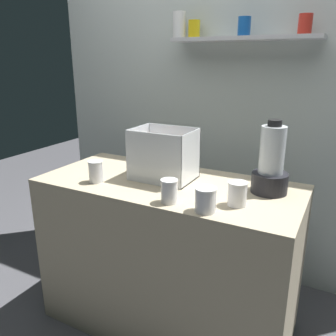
% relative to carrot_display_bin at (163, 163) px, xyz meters
% --- Properties ---
extents(ground_plane, '(8.00, 8.00, 0.00)m').
position_rel_carrot_display_bin_xyz_m(ground_plane, '(0.06, -0.05, -0.99)').
color(ground_plane, '#4C4C51').
extents(counter, '(1.40, 0.64, 0.90)m').
position_rel_carrot_display_bin_xyz_m(counter, '(0.06, -0.05, -0.54)').
color(counter, tan).
rests_on(counter, ground_plane).
extents(back_wall_unit, '(2.60, 0.24, 2.50)m').
position_rel_carrot_display_bin_xyz_m(back_wall_unit, '(0.06, 0.72, 0.27)').
color(back_wall_unit, silver).
rests_on(back_wall_unit, ground_plane).
extents(carrot_display_bin, '(0.33, 0.24, 0.28)m').
position_rel_carrot_display_bin_xyz_m(carrot_display_bin, '(0.00, 0.00, 0.00)').
color(carrot_display_bin, white).
rests_on(carrot_display_bin, counter).
extents(blender_pitcher, '(0.18, 0.18, 0.36)m').
position_rel_carrot_display_bin_xyz_m(blender_pitcher, '(0.57, 0.06, 0.05)').
color(blender_pitcher, black).
rests_on(blender_pitcher, counter).
extents(juice_cup_pomegranate_far_left, '(0.08, 0.08, 0.12)m').
position_rel_carrot_display_bin_xyz_m(juice_cup_pomegranate_far_left, '(-0.29, -0.22, -0.04)').
color(juice_cup_pomegranate_far_left, white).
rests_on(juice_cup_pomegranate_far_left, counter).
extents(juice_cup_mango_left, '(0.08, 0.08, 0.11)m').
position_rel_carrot_display_bin_xyz_m(juice_cup_mango_left, '(0.19, -0.29, -0.04)').
color(juice_cup_mango_left, white).
rests_on(juice_cup_mango_left, counter).
extents(juice_cup_carrot_middle, '(0.09, 0.09, 0.11)m').
position_rel_carrot_display_bin_xyz_m(juice_cup_carrot_middle, '(0.37, -0.30, -0.04)').
color(juice_cup_carrot_middle, white).
rests_on(juice_cup_carrot_middle, counter).
extents(juice_cup_orange_right, '(0.09, 0.09, 0.11)m').
position_rel_carrot_display_bin_xyz_m(juice_cup_orange_right, '(0.47, -0.17, -0.04)').
color(juice_cup_orange_right, white).
rests_on(juice_cup_orange_right, counter).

